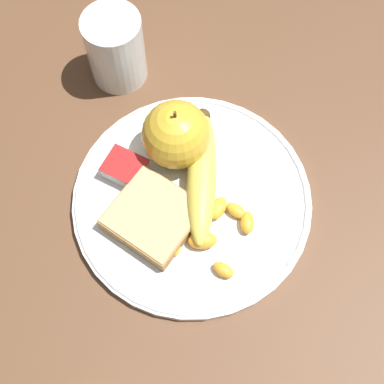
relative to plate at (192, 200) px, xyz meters
name	(u,v)px	position (x,y,z in m)	size (l,w,h in m)	color
ground_plane	(192,202)	(0.00, 0.00, -0.01)	(3.00, 3.00, 0.00)	brown
plate	(192,200)	(0.00, 0.00, 0.00)	(0.29, 0.29, 0.01)	silver
juice_glass	(116,50)	(0.18, -0.13, 0.04)	(0.07, 0.07, 0.10)	silver
apple	(176,135)	(0.05, -0.05, 0.05)	(0.08, 0.08, 0.09)	gold
banana	(201,173)	(0.00, -0.03, 0.02)	(0.11, 0.17, 0.04)	#E0CC4C
bread_slice	(153,216)	(0.03, 0.04, 0.02)	(0.10, 0.10, 0.02)	olive
fork	(199,208)	(-0.01, 0.01, 0.01)	(0.13, 0.14, 0.00)	silver
jam_packet	(125,168)	(0.09, 0.01, 0.01)	(0.05, 0.04, 0.02)	silver
orange_segment_0	(202,241)	(-0.04, 0.04, 0.01)	(0.04, 0.03, 0.02)	#F9A32D
orange_segment_1	(236,211)	(-0.05, -0.01, 0.01)	(0.03, 0.02, 0.01)	#F9A32D
orange_segment_2	(220,205)	(-0.03, 0.00, 0.01)	(0.02, 0.03, 0.02)	#F9A32D
orange_segment_3	(223,270)	(-0.07, 0.06, 0.01)	(0.03, 0.02, 0.01)	#F9A32D
orange_segment_4	(174,245)	(-0.01, 0.06, 0.01)	(0.03, 0.03, 0.01)	#F9A32D
orange_segment_5	(247,223)	(-0.07, 0.00, 0.01)	(0.03, 0.03, 0.02)	#F9A32D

